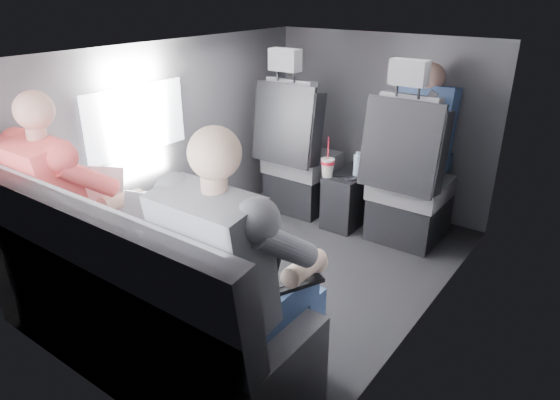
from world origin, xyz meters
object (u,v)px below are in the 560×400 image
Objects in this scene: passenger_rear_right at (240,275)px; center_console at (350,197)px; front_seat_right at (408,187)px; laptop_black at (269,264)px; soda_cup at (328,167)px; water_bottle at (358,165)px; laptop_white at (111,195)px; passenger_rear_left at (73,207)px; laptop_silver at (177,230)px; passenger_front_right at (424,129)px; front_seat_left at (298,162)px; rear_bench at (143,311)px.

center_console is at bearing 105.30° from passenger_rear_right.
front_seat_right reaches higher than laptop_black.
soda_cup is 0.67× the size of laptop_black.
front_seat_right is 2.89× the size of laptop_black.
soda_cup is 1.62× the size of water_bottle.
soda_cup is 1.54m from laptop_white.
passenger_rear_left reaches higher than soda_cup.
soda_cup is 0.71× the size of laptop_silver.
front_seat_right reaches higher than passenger_rear_left.
laptop_black reaches higher than water_bottle.
front_seat_left is at bearing -163.61° from passenger_front_right.
laptop_black is at bearing -3.73° from laptop_white.
soda_cup is (-0.55, -0.14, 0.07)m from front_seat_right.
water_bottle is (0.07, 1.89, 0.17)m from rear_bench.
soda_cup is at bearing -22.17° from front_seat_left.
water_bottle is 1.68m from laptop_silver.
center_console is 1.17× the size of laptop_silver.
center_console is 1.96m from passenger_rear_right.
water_bottle reaches higher than center_console.
passenger_front_right is (0.36, 0.27, 0.26)m from water_bottle.
front_seat_left is 7.01× the size of water_bottle.
laptop_black is at bearing 23.07° from rear_bench.
passenger_front_right is (0.88, 0.26, 0.35)m from front_seat_left.
front_seat_right reaches higher than laptop_silver.
soda_cup is at bearing 94.37° from laptop_silver.
passenger_front_right is (0.53, 0.40, 0.27)m from soda_cup.
center_console is at bearing 174.93° from front_seat_right.
laptop_silver is at bearing 85.58° from rear_bench.
passenger_front_right reaches higher than water_bottle.
rear_bench is 8.87× the size of water_bottle.
passenger_rear_left is at bearing -110.43° from water_bottle.
soda_cup is at bearing 109.98° from passenger_rear_right.
laptop_silver is (0.12, -1.54, 0.16)m from soda_cup.
center_console is at bearing 90.57° from laptop_silver.
rear_bench reaches higher than center_console.
rear_bench is 1.28× the size of passenger_rear_right.
front_seat_right reaches higher than rear_bench.
front_seat_left is 0.79× the size of rear_bench.
front_seat_left is 3.02× the size of laptop_white.
laptop_white is (-0.64, -1.59, 0.15)m from water_bottle.
rear_bench is 0.40m from laptop_silver.
laptop_silver is at bearing 165.24° from passenger_rear_right.
center_console is 1.09× the size of laptop_black.
passenger_front_right is (-0.08, 2.07, 0.11)m from passenger_rear_right.
rear_bench is (0.45, -1.90, -0.09)m from front_seat_left.
laptop_silver is 0.93× the size of laptop_black.
water_bottle is 0.44× the size of laptop_silver.
soda_cup is 1.78m from passenger_rear_right.
passenger_front_right is at bearing 78.82° from rear_bench.
passenger_rear_left is at bearing -107.99° from center_console.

